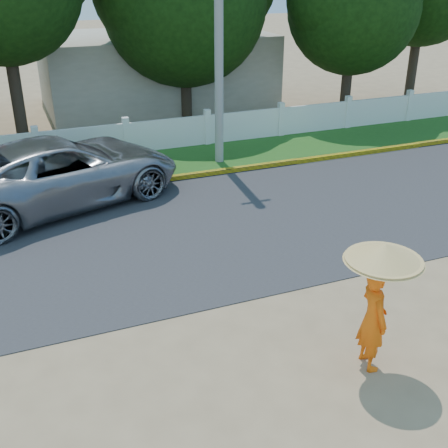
% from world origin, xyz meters
% --- Properties ---
extents(ground, '(120.00, 120.00, 0.00)m').
position_xyz_m(ground, '(0.00, 0.00, 0.00)').
color(ground, '#9E8460').
rests_on(ground, ground).
extents(road, '(60.00, 7.00, 0.02)m').
position_xyz_m(road, '(0.00, 4.50, 0.01)').
color(road, '#38383A').
rests_on(road, ground).
extents(grass_verge, '(60.00, 3.50, 0.03)m').
position_xyz_m(grass_verge, '(0.00, 9.75, 0.01)').
color(grass_verge, '#2D601E').
rests_on(grass_verge, ground).
extents(curb, '(40.00, 0.18, 0.16)m').
position_xyz_m(curb, '(0.00, 8.05, 0.08)').
color(curb, yellow).
rests_on(curb, ground).
extents(fence, '(40.00, 0.10, 1.10)m').
position_xyz_m(fence, '(0.00, 11.20, 0.55)').
color(fence, silver).
rests_on(fence, ground).
extents(building_near, '(10.00, 6.00, 3.20)m').
position_xyz_m(building_near, '(3.00, 18.00, 1.60)').
color(building_near, '#B7AD99').
rests_on(building_near, ground).
extents(utility_pole, '(0.28, 0.28, 8.67)m').
position_xyz_m(utility_pole, '(2.69, 9.19, 4.33)').
color(utility_pole, gray).
rests_on(utility_pole, ground).
extents(vehicle, '(7.33, 5.04, 1.86)m').
position_xyz_m(vehicle, '(-2.64, 7.53, 0.93)').
color(vehicle, gray).
rests_on(vehicle, ground).
extents(monk_with_parasol, '(1.26, 1.26, 2.29)m').
position_xyz_m(monk_with_parasol, '(1.24, -1.50, 1.49)').
color(monk_with_parasol, '#FF600D').
rests_on(monk_with_parasol, ground).
extents(tree_row, '(32.71, 7.74, 8.35)m').
position_xyz_m(tree_row, '(1.59, 14.32, 4.82)').
color(tree_row, '#473828').
rests_on(tree_row, ground).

